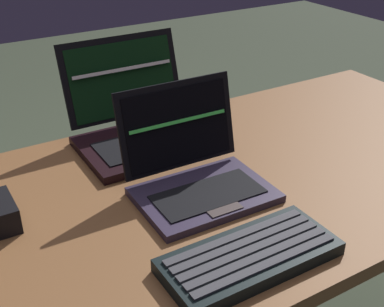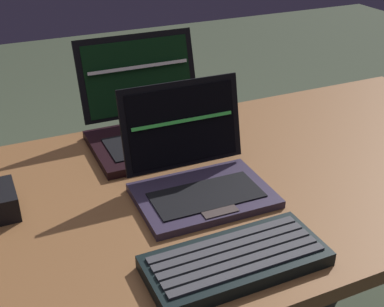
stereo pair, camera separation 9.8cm
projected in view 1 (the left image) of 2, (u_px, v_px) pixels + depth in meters
The scene contains 4 objects.
desk at pixel (203, 225), 1.11m from camera, with size 1.62×0.72×0.75m.
laptop_front at pixel (196, 172), 1.02m from camera, with size 0.27×0.23×0.20m.
laptop_rear at pixel (141, 124), 1.21m from camera, with size 0.32×0.28×0.23m.
external_keyboard at pixel (250, 256), 0.84m from camera, with size 0.30×0.13×0.03m.
Camera 1 is at (-0.49, -0.76, 1.31)m, focal length 47.52 mm.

